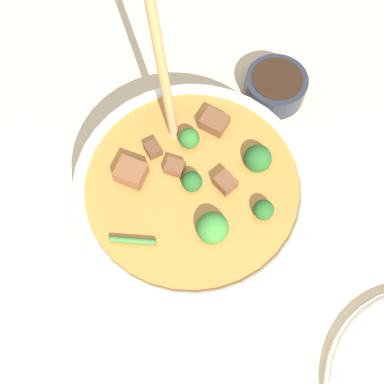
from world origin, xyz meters
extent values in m
plane|color=#C6B293|center=(0.00, 0.00, 0.00)|extent=(4.00, 4.00, 0.00)
cylinder|color=white|center=(0.00, 0.00, 0.04)|extent=(0.29, 0.29, 0.08)
torus|color=white|center=(0.00, 0.00, 0.08)|extent=(0.29, 0.29, 0.02)
cylinder|color=#B27533|center=(0.00, 0.00, 0.05)|extent=(0.27, 0.27, 0.05)
sphere|color=#235B23|center=(0.09, 0.03, 0.09)|extent=(0.02, 0.02, 0.02)
cylinder|color=#6B9956|center=(0.09, 0.03, 0.07)|extent=(0.01, 0.01, 0.01)
sphere|color=#387F33|center=(0.06, -0.03, 0.08)|extent=(0.04, 0.04, 0.04)
cylinder|color=#6B9956|center=(0.06, -0.03, 0.06)|extent=(0.01, 0.01, 0.02)
sphere|color=#235B23|center=(0.00, 0.00, 0.08)|extent=(0.02, 0.02, 0.02)
cylinder|color=#6B9956|center=(0.00, 0.00, 0.07)|extent=(0.01, 0.01, 0.01)
sphere|color=#2D6B28|center=(-0.04, 0.04, 0.09)|extent=(0.03, 0.03, 0.03)
cylinder|color=#6B9956|center=(-0.04, 0.04, 0.07)|extent=(0.01, 0.01, 0.01)
sphere|color=#235B23|center=(0.04, 0.08, 0.08)|extent=(0.03, 0.03, 0.03)
cylinder|color=#6B9956|center=(0.04, 0.08, 0.06)|extent=(0.01, 0.01, 0.02)
cube|color=brown|center=(-0.03, 0.08, 0.08)|extent=(0.04, 0.03, 0.02)
cube|color=brown|center=(-0.03, 0.00, 0.08)|extent=(0.03, 0.03, 0.02)
cube|color=brown|center=(-0.07, 0.00, 0.08)|extent=(0.02, 0.02, 0.02)
cube|color=brown|center=(-0.06, -0.04, 0.08)|extent=(0.04, 0.04, 0.03)
cube|color=brown|center=(0.03, 0.03, 0.08)|extent=(0.03, 0.02, 0.02)
cylinder|color=#3D7533|center=(0.00, -0.10, 0.08)|extent=(0.05, 0.04, 0.01)
ellipsoid|color=#A87A47|center=(-0.06, 0.04, 0.07)|extent=(0.04, 0.03, 0.01)
cylinder|color=#A87A47|center=(-0.09, 0.05, 0.16)|extent=(0.08, 0.05, 0.18)
cylinder|color=#232833|center=(-0.03, 0.22, 0.02)|extent=(0.09, 0.09, 0.04)
cylinder|color=black|center=(-0.03, 0.22, 0.03)|extent=(0.07, 0.07, 0.01)
camera|label=1|loc=(0.16, -0.17, 0.61)|focal=45.00mm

